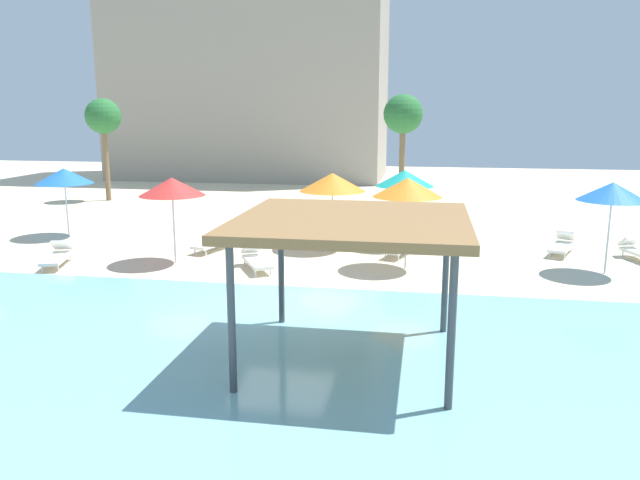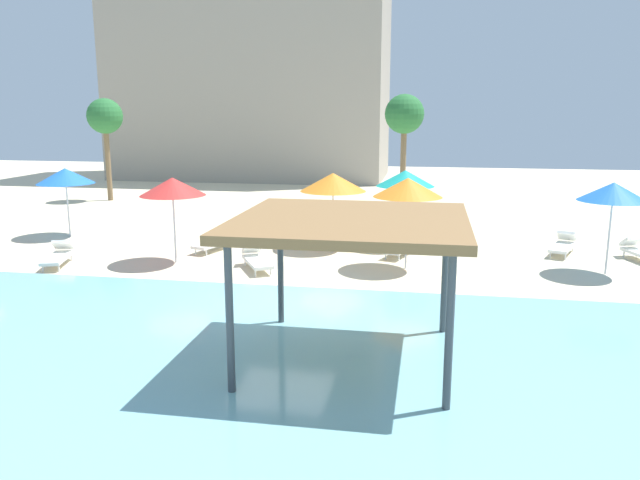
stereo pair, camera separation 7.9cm
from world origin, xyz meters
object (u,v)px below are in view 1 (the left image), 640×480
object	(u,v)px
palm_tree_0	(403,116)
beach_umbrella_blue_0	(64,176)
lounge_chair_6	(216,241)
lounge_chair_3	(401,245)
shade_pavilion	(352,226)
beach_umbrella_blue_1	(613,192)
lounge_chair_0	(58,255)
beach_umbrella_orange_5	(332,182)
beach_umbrella_orange_3	(408,188)
lounge_chair_1	(256,259)
palm_tree_1	(103,118)
lounge_chair_2	(640,251)
beach_umbrella_teal_6	(405,178)
lounge_chair_5	(562,244)
beach_umbrella_red_2	(172,187)

from	to	relation	value
palm_tree_0	beach_umbrella_blue_0	bearing A→B (deg)	-145.63
lounge_chair_6	lounge_chair_3	bearing A→B (deg)	111.30
shade_pavilion	lounge_chair_3	xyz separation A→B (m)	(0.60, 9.43, -2.42)
palm_tree_0	beach_umbrella_blue_1	bearing A→B (deg)	-58.78
lounge_chair_0	beach_umbrella_blue_1	bearing A→B (deg)	79.35
shade_pavilion	beach_umbrella_orange_5	size ratio (longest dim) A/B	1.62
beach_umbrella_blue_1	beach_umbrella_orange_3	distance (m)	6.08
lounge_chair_3	palm_tree_0	distance (m)	10.56
beach_umbrella_orange_3	lounge_chair_0	xyz separation A→B (m)	(-11.09, -1.50, -2.25)
beach_umbrella_orange_5	lounge_chair_1	bearing A→B (deg)	-119.75
beach_umbrella_blue_0	lounge_chair_3	world-z (taller)	beach_umbrella_blue_0
beach_umbrella_orange_5	palm_tree_1	world-z (taller)	palm_tree_1
beach_umbrella_orange_5	lounge_chair_2	size ratio (longest dim) A/B	1.37
beach_umbrella_orange_3	lounge_chair_3	size ratio (longest dim) A/B	1.45
beach_umbrella_blue_1	beach_umbrella_orange_3	bearing A→B (deg)	-176.18
beach_umbrella_blue_1	lounge_chair_3	xyz separation A→B (m)	(-6.28, 1.46, -2.20)
lounge_chair_2	palm_tree_1	xyz separation A→B (m)	(-24.42, 9.94, 4.14)
palm_tree_1	beach_umbrella_teal_6	bearing A→B (deg)	-28.65
beach_umbrella_blue_1	beach_umbrella_orange_5	size ratio (longest dim) A/B	1.03
lounge_chair_5	palm_tree_0	world-z (taller)	palm_tree_0
lounge_chair_0	lounge_chair_6	distance (m)	5.23
beach_umbrella_orange_3	shade_pavilion	bearing A→B (deg)	-96.09
beach_umbrella_blue_1	lounge_chair_6	distance (m)	13.09
beach_umbrella_blue_1	lounge_chair_0	xyz separation A→B (m)	(-17.16, -1.91, -2.20)
shade_pavilion	beach_umbrella_red_2	size ratio (longest dim) A/B	1.58
lounge_chair_3	lounge_chair_5	world-z (taller)	same
lounge_chair_3	beach_umbrella_red_2	bearing A→B (deg)	-53.88
shade_pavilion	beach_umbrella_teal_6	bearing A→B (deg)	86.85
shade_pavilion	palm_tree_1	distance (m)	25.54
lounge_chair_2	beach_umbrella_blue_1	bearing A→B (deg)	-56.52
lounge_chair_1	palm_tree_1	world-z (taller)	palm_tree_1
beach_umbrella_red_2	shade_pavilion	bearing A→B (deg)	-46.56
beach_umbrella_red_2	beach_umbrella_orange_3	size ratio (longest dim) A/B	0.97
beach_umbrella_blue_0	lounge_chair_0	distance (m)	5.30
beach_umbrella_orange_5	beach_umbrella_teal_6	world-z (taller)	beach_umbrella_teal_6
lounge_chair_0	palm_tree_1	distance (m)	15.49
beach_umbrella_red_2	lounge_chair_1	size ratio (longest dim) A/B	1.44
beach_umbrella_teal_6	lounge_chair_2	world-z (taller)	beach_umbrella_teal_6
beach_umbrella_blue_1	lounge_chair_0	size ratio (longest dim) A/B	1.42
beach_umbrella_blue_0	lounge_chair_1	world-z (taller)	beach_umbrella_blue_0
lounge_chair_3	lounge_chair_2	bearing A→B (deg)	111.78
lounge_chair_2	lounge_chair_0	bearing A→B (deg)	-95.80
beach_umbrella_blue_0	lounge_chair_0	world-z (taller)	beach_umbrella_blue_0
beach_umbrella_blue_0	beach_umbrella_red_2	world-z (taller)	beach_umbrella_red_2
lounge_chair_1	palm_tree_0	bearing A→B (deg)	133.04
beach_umbrella_red_2	lounge_chair_0	xyz separation A→B (m)	(-3.60, -0.99, -2.18)
shade_pavilion	beach_umbrella_red_2	bearing A→B (deg)	133.44
lounge_chair_1	lounge_chair_2	size ratio (longest dim) A/B	0.98
beach_umbrella_orange_5	lounge_chair_2	world-z (taller)	beach_umbrella_orange_5
palm_tree_0	palm_tree_1	distance (m)	16.12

